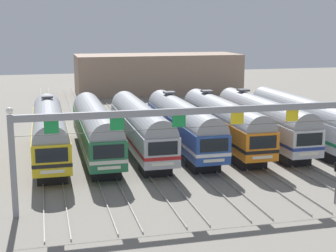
% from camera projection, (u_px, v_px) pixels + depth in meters
% --- Properties ---
extents(ground_plane, '(160.00, 160.00, 0.00)m').
position_uv_depth(ground_plane, '(182.00, 151.00, 47.77)').
color(ground_plane, gray).
extents(track_bed, '(25.93, 70.00, 0.15)m').
position_uv_depth(track_bed, '(146.00, 118.00, 63.91)').
color(track_bed, gray).
rests_on(track_bed, ground).
extents(commuter_train_yellow, '(2.88, 18.06, 5.05)m').
position_uv_depth(commuter_train_yellow, '(49.00, 130.00, 44.31)').
color(commuter_train_yellow, gold).
rests_on(commuter_train_yellow, ground).
extents(commuter_train_green, '(2.88, 18.06, 4.77)m').
position_uv_depth(commuter_train_green, '(96.00, 128.00, 45.28)').
color(commuter_train_green, '#236B42').
rests_on(commuter_train_green, ground).
extents(commuter_train_stainless, '(2.88, 18.06, 4.77)m').
position_uv_depth(commuter_train_stainless, '(140.00, 125.00, 46.25)').
color(commuter_train_stainless, '#B2B5BA').
rests_on(commuter_train_stainless, ground).
extents(commuter_train_blue, '(2.88, 18.06, 5.05)m').
position_uv_depth(commuter_train_blue, '(182.00, 123.00, 47.23)').
color(commuter_train_blue, '#284C9E').
rests_on(commuter_train_blue, ground).
extents(commuter_train_orange, '(2.88, 18.06, 5.05)m').
position_uv_depth(commuter_train_orange, '(223.00, 121.00, 48.21)').
color(commuter_train_orange, orange).
rests_on(commuter_train_orange, ground).
extents(commuter_train_silver, '(2.88, 18.06, 5.05)m').
position_uv_depth(commuter_train_silver, '(262.00, 119.00, 49.18)').
color(commuter_train_silver, silver).
rests_on(commuter_train_silver, ground).
extents(commuter_train_white, '(2.88, 18.06, 4.77)m').
position_uv_depth(commuter_train_white, '(300.00, 118.00, 50.15)').
color(commuter_train_white, white).
rests_on(commuter_train_white, ground).
extents(catenary_gantry, '(29.66, 0.44, 6.97)m').
position_uv_depth(catenary_gantry, '(237.00, 121.00, 33.86)').
color(catenary_gantry, gray).
rests_on(catenary_gantry, ground).
extents(maintenance_building, '(28.30, 10.00, 6.69)m').
position_uv_depth(maintenance_building, '(158.00, 74.00, 88.01)').
color(maintenance_building, gray).
rests_on(maintenance_building, ground).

